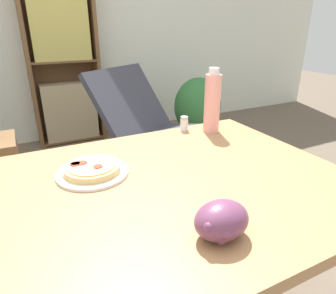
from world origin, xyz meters
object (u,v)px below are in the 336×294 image
(salt_shaker, at_px, (184,124))
(potted_plant_floor, at_px, (198,108))
(lounge_chair_far, at_px, (146,142))
(bookshelf, at_px, (64,68))
(drink_bottle, at_px, (212,103))
(grape_bunch, at_px, (222,220))
(pizza_on_plate, at_px, (92,170))

(salt_shaker, distance_m, potted_plant_floor, 1.98)
(lounge_chair_far, xyz_separation_m, bookshelf, (-0.43, 1.12, 0.50))
(drink_bottle, bearing_deg, salt_shaker, 146.92)
(drink_bottle, bearing_deg, lounge_chair_far, 81.93)
(grape_bunch, xyz_separation_m, drink_bottle, (0.38, 0.60, 0.09))
(drink_bottle, distance_m, lounge_chair_far, 1.32)
(pizza_on_plate, relative_size, potted_plant_floor, 0.33)
(salt_shaker, xyz_separation_m, lounge_chair_far, (0.26, 1.09, -0.52))
(pizza_on_plate, bearing_deg, lounge_chair_far, 61.14)
(grape_bunch, xyz_separation_m, lounge_chair_far, (0.54, 1.75, -0.53))
(lounge_chair_far, height_order, bookshelf, bookshelf)
(pizza_on_plate, xyz_separation_m, bookshelf, (0.30, 2.44, -0.01))
(pizza_on_plate, bearing_deg, drink_bottle, 16.71)
(bookshelf, relative_size, potted_plant_floor, 2.49)
(drink_bottle, bearing_deg, potted_plant_floor, 59.28)
(potted_plant_floor, bearing_deg, lounge_chair_far, -148.43)
(grape_bunch, relative_size, lounge_chair_far, 0.13)
(lounge_chair_far, bearing_deg, grape_bunch, -137.40)
(grape_bunch, xyz_separation_m, potted_plant_floor, (1.37, 2.26, -0.46))
(pizza_on_plate, relative_size, salt_shaker, 3.54)
(salt_shaker, bearing_deg, potted_plant_floor, 55.77)
(potted_plant_floor, bearing_deg, drink_bottle, -120.72)
(drink_bottle, relative_size, lounge_chair_far, 0.28)
(grape_bunch, bearing_deg, potted_plant_floor, 58.81)
(salt_shaker, xyz_separation_m, bookshelf, (-0.17, 2.21, -0.02))
(drink_bottle, bearing_deg, bookshelf, 96.70)
(bookshelf, bearing_deg, drink_bottle, -83.30)
(salt_shaker, relative_size, potted_plant_floor, 0.09)
(pizza_on_plate, bearing_deg, salt_shaker, 26.64)
(pizza_on_plate, xyz_separation_m, potted_plant_floor, (1.55, 1.83, -0.43))
(pizza_on_plate, height_order, bookshelf, bookshelf)
(pizza_on_plate, bearing_deg, bookshelf, 83.02)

